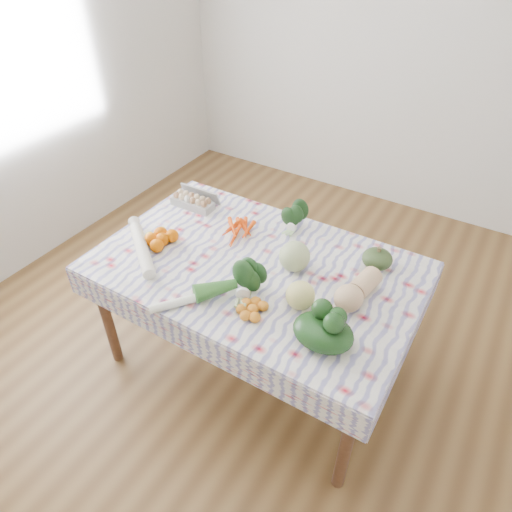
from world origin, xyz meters
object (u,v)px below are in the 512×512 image
butternut_squash (358,288)px  grapefruit (300,295)px  kabocha_squash (377,259)px  cabbage (294,256)px  dining_table (256,277)px  egg_carton (192,202)px

butternut_squash → grapefruit: grapefruit is taller
kabocha_squash → cabbage: size_ratio=0.98×
dining_table → grapefruit: bearing=-24.5°
kabocha_squash → cabbage: (-0.35, -0.24, 0.03)m
egg_carton → butternut_squash: butternut_squash is taller
kabocha_squash → cabbage: bearing=-146.5°
cabbage → grapefruit: cabbage is taller
dining_table → grapefruit: 0.39m
grapefruit → butternut_squash: bearing=41.6°
cabbage → butternut_squash: (0.36, -0.05, -0.01)m
egg_carton → butternut_squash: 1.19m
butternut_squash → egg_carton: bearing=177.4°
dining_table → butternut_squash: 0.56m
dining_table → egg_carton: egg_carton is taller
dining_table → egg_carton: bearing=156.3°
cabbage → butternut_squash: 0.36m
dining_table → cabbage: 0.25m
kabocha_squash → butternut_squash: size_ratio=0.53×
cabbage → kabocha_squash: bearing=33.5°
grapefruit → egg_carton: bearing=156.0°
kabocha_squash → egg_carton: bearing=-178.1°
dining_table → kabocha_squash: size_ratio=10.37×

